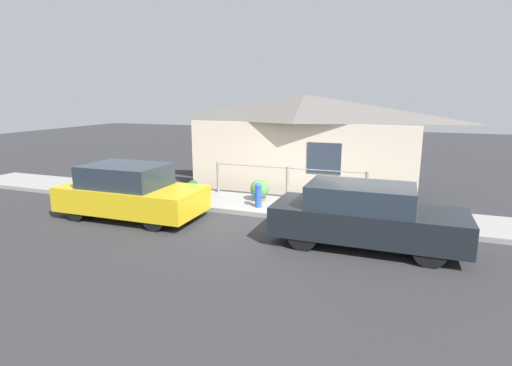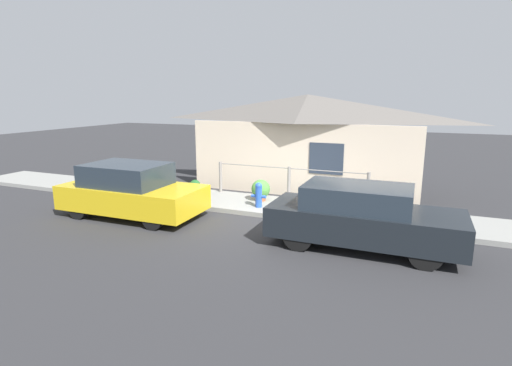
% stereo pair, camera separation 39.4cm
% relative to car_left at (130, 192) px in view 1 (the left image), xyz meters
% --- Properties ---
extents(ground_plane, '(60.00, 60.00, 0.00)m').
position_rel_car_left_xyz_m(ground_plane, '(3.63, 1.21, -0.72)').
color(ground_plane, '#2D2D30').
extents(sidewalk, '(24.00, 1.95, 0.13)m').
position_rel_car_left_xyz_m(sidewalk, '(3.63, 2.18, -0.65)').
color(sidewalk, gray).
rests_on(sidewalk, ground_plane).
extents(house, '(8.07, 2.23, 3.35)m').
position_rel_car_left_xyz_m(house, '(3.63, 4.84, 1.96)').
color(house, beige).
rests_on(house, ground_plane).
extents(fence, '(4.90, 0.10, 1.02)m').
position_rel_car_left_xyz_m(fence, '(3.63, 3.01, -0.02)').
color(fence, gray).
rests_on(fence, sidewalk).
extents(car_left, '(3.97, 1.83, 1.47)m').
position_rel_car_left_xyz_m(car_left, '(0.00, 0.00, 0.00)').
color(car_left, gold).
rests_on(car_left, ground_plane).
extents(car_right, '(4.14, 1.61, 1.41)m').
position_rel_car_left_xyz_m(car_right, '(6.28, 0.00, -0.01)').
color(car_right, black).
rests_on(car_right, ground_plane).
extents(fire_hydrant, '(0.45, 0.20, 0.73)m').
position_rel_car_left_xyz_m(fire_hydrant, '(3.12, 1.75, -0.21)').
color(fire_hydrant, blue).
rests_on(fire_hydrant, sidewalk).
extents(potted_plant_near_hydrant, '(0.58, 0.58, 0.65)m').
position_rel_car_left_xyz_m(potted_plant_near_hydrant, '(2.90, 2.46, -0.24)').
color(potted_plant_near_hydrant, '#9E5638').
rests_on(potted_plant_near_hydrant, sidewalk).
extents(potted_plant_by_fence, '(0.36, 0.36, 0.47)m').
position_rel_car_left_xyz_m(potted_plant_by_fence, '(0.59, 2.42, -0.34)').
color(potted_plant_by_fence, brown).
rests_on(potted_plant_by_fence, sidewalk).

